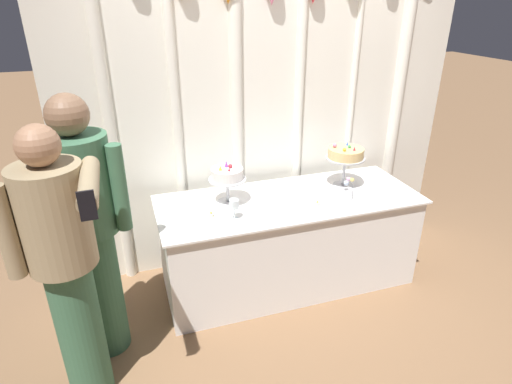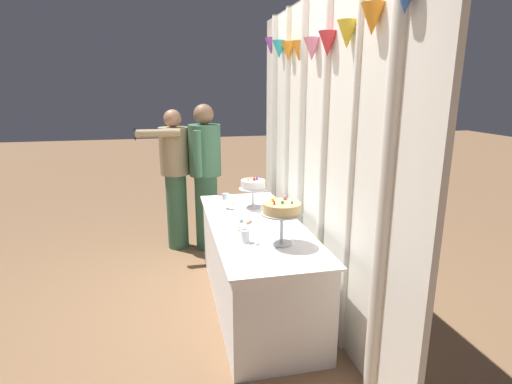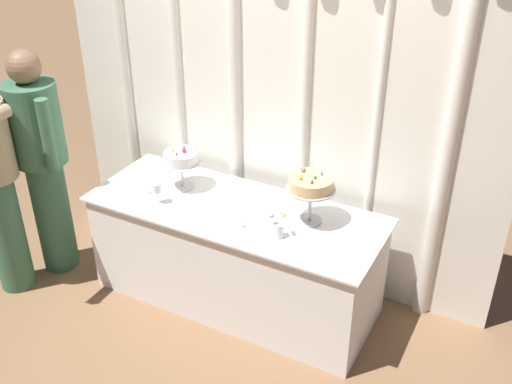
# 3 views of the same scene
# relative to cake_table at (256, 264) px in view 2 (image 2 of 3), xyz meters

# --- Properties ---
(ground_plane) EXTENTS (24.00, 24.00, 0.00)m
(ground_plane) POSITION_rel_cake_table_xyz_m (0.00, -0.10, -0.36)
(ground_plane) COLOR #846042
(draped_curtain) EXTENTS (3.16, 0.15, 2.51)m
(draped_curtain) POSITION_rel_cake_table_xyz_m (0.01, 0.49, 0.95)
(draped_curtain) COLOR white
(draped_curtain) RESTS_ON ground_plane
(cake_table) EXTENTS (1.92, 0.74, 0.73)m
(cake_table) POSITION_rel_cake_table_xyz_m (0.00, 0.00, 0.00)
(cake_table) COLOR white
(cake_table) RESTS_ON ground_plane
(cake_display_nearleft) EXTENTS (0.26, 0.26, 0.30)m
(cake_display_nearleft) POSITION_rel_cake_table_xyz_m (-0.44, 0.08, 0.57)
(cake_display_nearleft) COLOR silver
(cake_display_nearleft) RESTS_ON cake_table
(cake_display_nearright) EXTENTS (0.30, 0.30, 0.34)m
(cake_display_nearright) POSITION_rel_cake_table_xyz_m (0.48, 0.08, 0.61)
(cake_display_nearright) COLOR #B2B2B7
(cake_display_nearright) RESTS_ON cake_table
(wine_glass) EXTENTS (0.06, 0.06, 0.14)m
(wine_glass) POSITION_rel_cake_table_xyz_m (-0.47, -0.18, 0.47)
(wine_glass) COLOR silver
(wine_glass) RESTS_ON cake_table
(flower_vase) EXTENTS (0.10, 0.09, 0.17)m
(flower_vase) POSITION_rel_cake_table_xyz_m (0.38, -0.16, 0.43)
(flower_vase) COLOR silver
(flower_vase) RESTS_ON cake_table
(tealight_far_left) EXTENTS (0.04, 0.04, 0.04)m
(tealight_far_left) POSITION_rel_cake_table_xyz_m (-0.60, -0.09, 0.37)
(tealight_far_left) COLOR beige
(tealight_far_left) RESTS_ON cake_table
(tealight_near_left) EXTENTS (0.04, 0.04, 0.04)m
(tealight_near_left) POSITION_rel_cake_table_xyz_m (0.15, -0.16, 0.37)
(tealight_near_left) COLOR beige
(tealight_near_left) RESTS_ON cake_table
(guest_man_pink_jacket) EXTENTS (0.48, 0.46, 1.64)m
(guest_man_pink_jacket) POSITION_rel_cake_table_xyz_m (-1.35, -0.27, 0.53)
(guest_man_pink_jacket) COLOR #3D6B4C
(guest_man_pink_jacket) RESTS_ON ground_plane
(guest_man_dark_suit) EXTENTS (0.47, 0.60, 1.58)m
(guest_man_dark_suit) POSITION_rel_cake_table_xyz_m (-1.45, -0.61, 0.51)
(guest_man_dark_suit) COLOR #3D6B4C
(guest_man_dark_suit) RESTS_ON ground_plane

